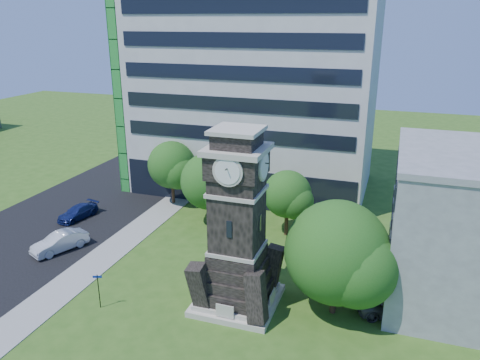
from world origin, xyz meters
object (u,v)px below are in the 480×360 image
at_px(car_street_north, 78,212).
at_px(car_east_lot, 396,302).
at_px(street_sign, 98,287).
at_px(park_bench, 248,305).
at_px(car_street_mid, 60,242).
at_px(clock_tower, 237,233).

distance_m(car_street_north, car_east_lot, 30.37).
bearing_deg(street_sign, park_bench, -4.43).
distance_m(park_bench, street_sign, 10.04).
xyz_separation_m(car_street_mid, car_street_north, (-2.86, 6.14, -0.14)).
bearing_deg(car_street_north, clock_tower, -12.58).
height_order(car_east_lot, street_sign, street_sign).
xyz_separation_m(car_street_north, street_sign, (10.89, -12.10, 0.94)).
bearing_deg(street_sign, car_street_mid, 123.57).
xyz_separation_m(clock_tower, street_sign, (-8.57, -3.52, -3.71)).
bearing_deg(street_sign, car_street_north, 112.16).
relative_size(car_east_lot, street_sign, 2.16).
bearing_deg(car_east_lot, street_sign, 87.51).
distance_m(car_street_north, park_bench, 22.60).
relative_size(car_street_mid, park_bench, 2.29).
bearing_deg(clock_tower, car_street_mid, 171.61).
bearing_deg(car_east_lot, car_street_north, 58.33).
bearing_deg(park_bench, clock_tower, 136.61).
distance_m(clock_tower, street_sign, 9.98).
relative_size(car_street_north, street_sign, 1.72).
bearing_deg(car_street_north, car_east_lot, -0.54).
height_order(clock_tower, car_east_lot, clock_tower).
height_order(car_street_mid, car_street_north, car_street_mid).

